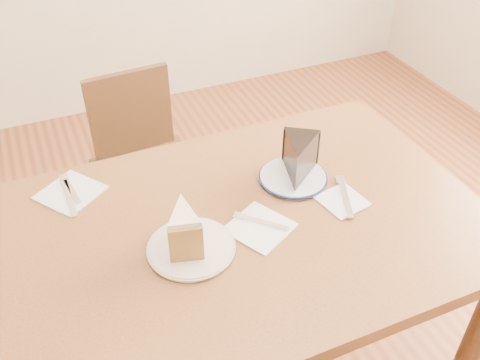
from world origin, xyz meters
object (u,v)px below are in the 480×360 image
object	(u,v)px
chocolate_cake	(298,161)
plate_navy	(293,177)
carrot_cake	(184,227)
plate_cream	(191,248)
table	(245,249)
chair_far	(146,164)

from	to	relation	value
chocolate_cake	plate_navy	bearing A→B (deg)	0.90
plate_navy	carrot_cake	distance (m)	0.38
plate_cream	chocolate_cake	bearing A→B (deg)	21.32
table	carrot_cake	bearing A→B (deg)	-172.68
plate_navy	carrot_cake	size ratio (longest dim) A/B	1.71
plate_navy	carrot_cake	xyz separation A→B (m)	(-0.35, -0.12, 0.05)
plate_cream	table	bearing A→B (deg)	14.29
table	plate_cream	size ratio (longest dim) A/B	6.06
chair_far	chocolate_cake	bearing A→B (deg)	107.97
table	carrot_cake	world-z (taller)	carrot_cake
table	plate_navy	world-z (taller)	plate_navy
table	chocolate_cake	size ratio (longest dim) A/B	8.79
carrot_cake	plate_navy	bearing A→B (deg)	33.45
chair_far	plate_cream	bearing A→B (deg)	80.29
chair_far	plate_navy	world-z (taller)	same
plate_cream	chocolate_cake	distance (m)	0.38
table	plate_cream	xyz separation A→B (m)	(-0.16, -0.04, 0.10)
table	plate_navy	distance (m)	0.24
table	chocolate_cake	world-z (taller)	chocolate_cake
chair_far	table	bearing A→B (deg)	91.52
table	carrot_cake	size ratio (longest dim) A/B	11.50
chair_far	chocolate_cake	world-z (taller)	chocolate_cake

